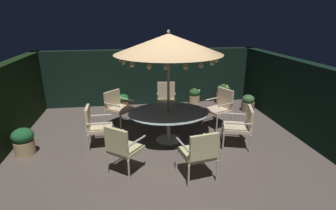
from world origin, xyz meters
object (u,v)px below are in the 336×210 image
object	(u,v)px
patio_chair_north	(122,147)
patio_chair_east	(241,124)
patio_chair_southwest	(117,106)
potted_plant_back_center	(24,141)
patio_chair_south	(166,98)
potted_plant_back_left	(194,96)
patio_dining_table	(168,116)
patio_umbrella	(168,44)
patio_chair_northeast	(199,151)
patio_chair_southeast	(221,106)
potted_plant_right_far	(248,103)
potted_plant_left_far	(223,94)
potted_plant_right_near	(123,102)
patio_chair_west	(96,124)

from	to	relation	value
patio_chair_north	patio_chair_east	distance (m)	2.77
patio_chair_southwest	potted_plant_back_center	xyz separation A→B (m)	(-1.96, -1.33, -0.25)
patio_chair_east	patio_chair_south	distance (m)	2.59
potted_plant_back_center	potted_plant_back_left	world-z (taller)	potted_plant_back_center
patio_chair_southwest	patio_chair_south	bearing A→B (deg)	20.37
patio_dining_table	potted_plant_back_center	distance (m)	3.20
patio_chair_southwest	patio_umbrella	bearing A→B (deg)	-43.05
patio_chair_northeast	patio_chair_southeast	size ratio (longest dim) A/B	0.95
potted_plant_right_far	potted_plant_back_center	xyz separation A→B (m)	(-5.99, -1.90, 0.06)
patio_chair_east	potted_plant_left_far	xyz separation A→B (m)	(0.70, 3.08, -0.20)
patio_chair_north	patio_chair_northeast	xyz separation A→B (m)	(1.36, -0.36, -0.02)
potted_plant_back_center	potted_plant_right_near	distance (m)	3.35
patio_chair_east	potted_plant_right_near	xyz separation A→B (m)	(-2.68, 2.93, -0.27)
patio_chair_west	potted_plant_right_far	xyz separation A→B (m)	(4.48, 1.74, -0.28)
potted_plant_right_near	potted_plant_back_center	bearing A→B (deg)	-128.70
potted_plant_back_center	potted_plant_back_left	bearing A→B (deg)	32.45
patio_chair_southwest	potted_plant_right_near	bearing A→B (deg)	84.15
patio_dining_table	potted_plant_right_far	xyz separation A→B (m)	(2.80, 1.71, -0.37)
patio_chair_north	potted_plant_right_far	distance (m)	4.90
patio_chair_southeast	potted_plant_back_center	xyz separation A→B (m)	(-4.71, -0.88, -0.26)
patio_dining_table	patio_chair_north	size ratio (longest dim) A/B	1.91
patio_umbrella	potted_plant_right_far	world-z (taller)	patio_umbrella
potted_plant_back_center	potted_plant_back_left	xyz separation A→B (m)	(4.49, 2.86, -0.04)
patio_dining_table	patio_chair_east	distance (m)	1.68
patio_chair_north	patio_chair_east	size ratio (longest dim) A/B	1.07
patio_chair_east	patio_chair_south	xyz separation A→B (m)	(-1.40, 2.17, 0.04)
potted_plant_left_far	patio_chair_southeast	bearing A→B (deg)	-112.29
potted_plant_back_left	patio_chair_southwest	bearing A→B (deg)	-148.86
patio_chair_west	potted_plant_back_center	world-z (taller)	patio_chair_west
patio_umbrella	patio_chair_southwest	world-z (taller)	patio_umbrella
potted_plant_left_far	patio_chair_northeast	bearing A→B (deg)	-115.32
patio_chair_northeast	patio_chair_southeast	xyz separation A→B (m)	(1.23, 2.35, 0.02)
patio_chair_southwest	potted_plant_left_far	distance (m)	3.81
patio_chair_west	patio_dining_table	bearing A→B (deg)	1.11
patio_chair_south	potted_plant_right_far	xyz separation A→B (m)	(2.61, 0.04, -0.31)
patio_umbrella	patio_chair_northeast	xyz separation A→B (m)	(0.30, -1.65, -1.73)
patio_dining_table	patio_chair_southeast	world-z (taller)	patio_chair_southeast
patio_chair_west	potted_plant_right_far	bearing A→B (deg)	21.25
patio_dining_table	patio_umbrella	bearing A→B (deg)	165.32
patio_chair_northeast	patio_chair_southwest	bearing A→B (deg)	118.59
patio_chair_west	potted_plant_back_center	size ratio (longest dim) A/B	1.60
patio_chair_south	potted_plant_back_left	distance (m)	1.53
patio_chair_north	patio_chair_east	world-z (taller)	patio_chair_north
patio_chair_north	patio_chair_southeast	world-z (taller)	patio_chair_southeast
patio_chair_northeast	patio_chair_east	world-z (taller)	patio_chair_northeast
patio_chair_southeast	patio_chair_southwest	bearing A→B (deg)	170.82
potted_plant_right_near	patio_chair_west	bearing A→B (deg)	-103.37
patio_chair_south	potted_plant_back_center	bearing A→B (deg)	-151.25
patio_dining_table	patio_chair_northeast	bearing A→B (deg)	-79.70
potted_plant_back_center	potted_plant_right_near	world-z (taller)	potted_plant_back_center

